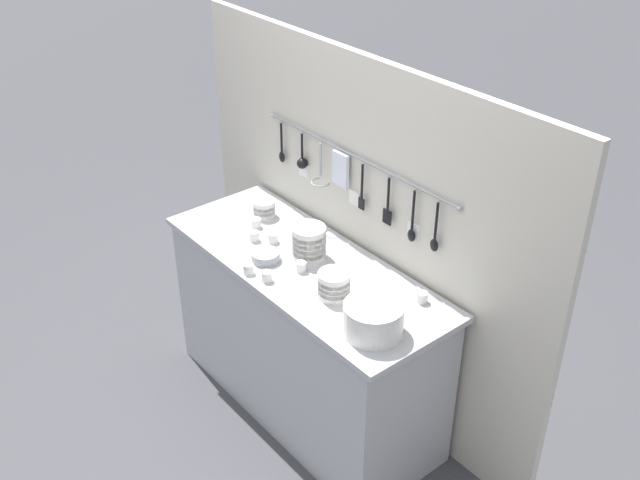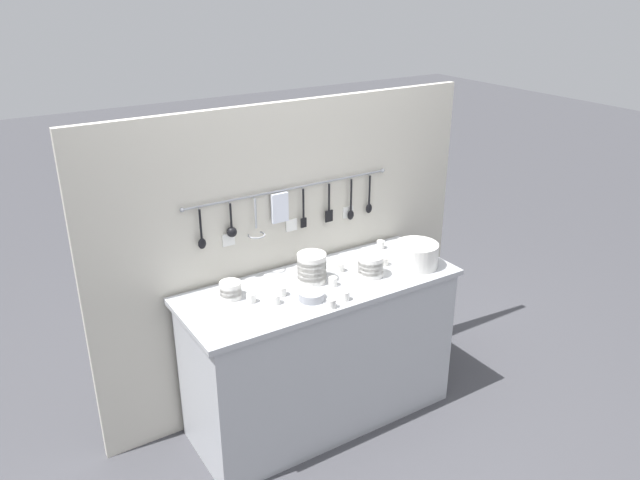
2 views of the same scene
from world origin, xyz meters
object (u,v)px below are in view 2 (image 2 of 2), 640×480
(steel_mixing_bowl, at_px, (312,296))
(cup_back_left, at_px, (276,299))
(cup_by_caddy, at_px, (381,245))
(bowl_stack_wide_centre, at_px, (312,268))
(cup_front_left, at_px, (333,281))
(cup_beside_plates, at_px, (340,267))
(bowl_stack_back_corner, at_px, (230,290))
(bowl_stack_nested_right, at_px, (371,266))
(plate_stack, at_px, (416,255))
(cup_back_right, at_px, (282,291))
(cup_edge_near, at_px, (345,296))
(cup_centre, at_px, (385,261))
(cup_mid_row, at_px, (331,303))
(cup_edge_far, at_px, (251,298))

(steel_mixing_bowl, xyz_separation_m, cup_back_left, (-0.18, 0.06, 0.00))
(cup_by_caddy, bearing_deg, bowl_stack_wide_centre, -165.38)
(cup_front_left, distance_m, cup_beside_plates, 0.18)
(bowl_stack_back_corner, height_order, bowl_stack_nested_right, bowl_stack_nested_right)
(plate_stack, relative_size, steel_mixing_bowl, 1.83)
(cup_back_right, distance_m, cup_beside_plates, 0.43)
(steel_mixing_bowl, relative_size, cup_by_caddy, 2.76)
(cup_back_right, xyz_separation_m, cup_edge_near, (0.25, -0.22, 0.00))
(cup_back_left, bearing_deg, plate_stack, -2.56)
(cup_back_left, xyz_separation_m, cup_beside_plates, (0.49, 0.14, 0.00))
(cup_front_left, relative_size, cup_edge_near, 1.00)
(bowl_stack_wide_centre, relative_size, cup_edge_near, 3.34)
(bowl_stack_nested_right, distance_m, bowl_stack_wide_centre, 0.34)
(cup_beside_plates, height_order, cup_edge_near, same)
(plate_stack, distance_m, cup_centre, 0.18)
(plate_stack, distance_m, cup_back_left, 0.90)
(bowl_stack_nested_right, height_order, cup_centre, bowl_stack_nested_right)
(bowl_stack_back_corner, height_order, cup_front_left, bowl_stack_back_corner)
(bowl_stack_nested_right, xyz_separation_m, bowl_stack_wide_centre, (-0.31, 0.11, 0.02))
(bowl_stack_nested_right, bearing_deg, cup_by_caddy, 44.06)
(cup_front_left, relative_size, cup_back_left, 1.00)
(steel_mixing_bowl, bearing_deg, cup_centre, 12.15)
(cup_centre, bearing_deg, cup_edge_near, -152.96)
(bowl_stack_nested_right, bearing_deg, bowl_stack_wide_centre, 160.17)
(cup_back_left, bearing_deg, cup_edge_near, -26.30)
(bowl_stack_wide_centre, height_order, cup_back_right, bowl_stack_wide_centre)
(bowl_stack_nested_right, relative_size, cup_by_caddy, 2.92)
(cup_by_caddy, xyz_separation_m, cup_mid_row, (-0.66, -0.46, 0.00))
(cup_beside_plates, relative_size, cup_by_caddy, 1.00)
(steel_mixing_bowl, relative_size, cup_edge_near, 2.76)
(cup_front_left, bearing_deg, plate_stack, -5.40)
(bowl_stack_wide_centre, bearing_deg, cup_edge_far, -175.02)
(bowl_stack_nested_right, distance_m, cup_mid_row, 0.43)
(cup_beside_plates, xyz_separation_m, cup_edge_near, (-0.17, -0.29, 0.00))
(cup_front_left, bearing_deg, cup_beside_plates, 43.68)
(cup_back_right, bearing_deg, cup_front_left, -9.86)
(cup_back_right, bearing_deg, plate_stack, -6.96)
(bowl_stack_wide_centre, bearing_deg, cup_back_right, -166.19)
(plate_stack, height_order, cup_beside_plates, plate_stack)
(bowl_stack_wide_centre, distance_m, cup_back_right, 0.23)
(bowl_stack_wide_centre, height_order, plate_stack, bowl_stack_wide_centre)
(bowl_stack_back_corner, bearing_deg, cup_edge_near, -34.73)
(bowl_stack_nested_right, height_order, cup_mid_row, bowl_stack_nested_right)
(bowl_stack_wide_centre, relative_size, cup_mid_row, 3.34)
(cup_beside_plates, xyz_separation_m, cup_mid_row, (-0.27, -0.32, 0.00))
(bowl_stack_back_corner, distance_m, cup_beside_plates, 0.66)
(bowl_stack_nested_right, distance_m, cup_front_left, 0.25)
(cup_beside_plates, relative_size, cup_edge_far, 1.00)
(bowl_stack_back_corner, relative_size, cup_front_left, 2.31)
(cup_edge_far, bearing_deg, cup_back_left, -38.89)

